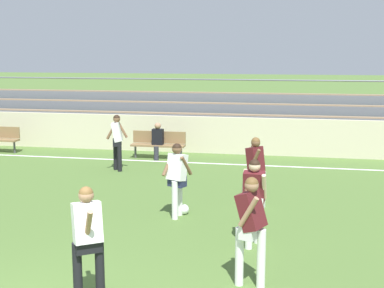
{
  "coord_description": "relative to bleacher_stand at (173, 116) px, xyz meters",
  "views": [
    {
      "loc": [
        3.09,
        -5.7,
        3.5
      ],
      "look_at": [
        0.51,
        7.27,
        1.22
      ],
      "focal_mm": 49.91,
      "sensor_mm": 36.0,
      "label": 1
    }
  ],
  "objects": [
    {
      "name": "field_line_sideline",
      "position": [
        1.75,
        -4.03,
        -1.0
      ],
      "size": [
        44.0,
        0.12,
        0.01
      ],
      "primitive_type": "cube",
      "color": "white",
      "rests_on": "ground"
    },
    {
      "name": "spectator_seated",
      "position": [
        0.35,
        -3.65,
        -0.31
      ],
      "size": [
        0.36,
        0.42,
        1.21
      ],
      "color": "#2D2D38",
      "rests_on": "ground"
    },
    {
      "name": "soccer_ball",
      "position": [
        2.48,
        -9.45,
        -0.9
      ],
      "size": [
        0.22,
        0.22,
        0.22
      ],
      "primitive_type": "sphere",
      "color": "white",
      "rests_on": "ground"
    },
    {
      "name": "player_dark_dropping_back",
      "position": [
        3.95,
        -8.57,
        -0.05
      ],
      "size": [
        0.49,
        0.65,
        1.62
      ],
      "color": "white",
      "rests_on": "ground"
    },
    {
      "name": "player_dark_on_ball",
      "position": [
        4.22,
        -12.81,
        0.01
      ],
      "size": [
        0.5,
        0.61,
        1.7
      ],
      "color": "white",
      "rests_on": "ground"
    },
    {
      "name": "sideline_wall",
      "position": [
        1.75,
        -2.26,
        -0.37
      ],
      "size": [
        48.0,
        0.16,
        1.28
      ],
      "primitive_type": "cube",
      "color": "beige",
      "rests_on": "ground"
    },
    {
      "name": "player_white_overlapping",
      "position": [
        2.07,
        -13.85,
        0.01
      ],
      "size": [
        0.49,
        0.69,
        1.71
      ],
      "color": "black",
      "rests_on": "ground"
    },
    {
      "name": "player_dark_wide_left",
      "position": [
        4.12,
        -11.09,
        -0.05
      ],
      "size": [
        0.46,
        0.5,
        1.62
      ],
      "color": "white",
      "rests_on": "ground"
    },
    {
      "name": "bench_near_wall_gap",
      "position": [
        0.35,
        -3.54,
        -0.46
      ],
      "size": [
        1.8,
        0.4,
        0.9
      ],
      "color": "olive",
      "rests_on": "ground"
    },
    {
      "name": "player_white_challenging",
      "position": [
        -0.38,
        -5.57,
        -0.01
      ],
      "size": [
        0.56,
        0.46,
        1.68
      ],
      "color": "black",
      "rests_on": "ground"
    },
    {
      "name": "bleacher_stand",
      "position": [
        0.0,
        0.0,
        0.0
      ],
      "size": [
        24.38,
        3.32,
        2.4
      ],
      "color": "#897051",
      "rests_on": "ground"
    },
    {
      "name": "player_white_deep_cover",
      "position": [
        2.38,
        -9.68,
        -0.06
      ],
      "size": [
        0.62,
        0.44,
        1.61
      ],
      "color": "white",
      "rests_on": "ground"
    }
  ]
}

